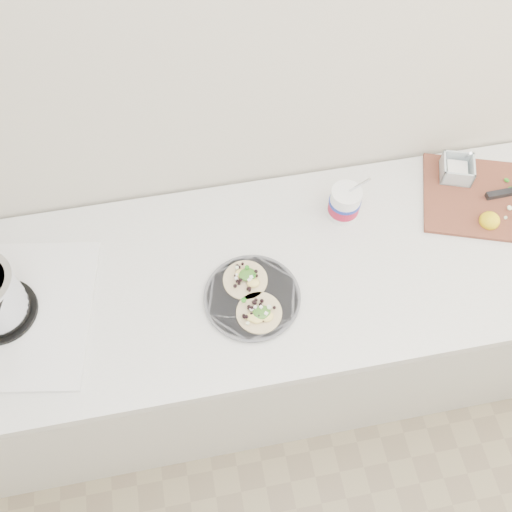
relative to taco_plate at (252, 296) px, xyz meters
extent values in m
cube|color=beige|center=(0.18, 0.39, 0.38)|extent=(3.50, 0.05, 2.60)
cube|color=silver|center=(0.18, 0.10, -0.49)|extent=(2.40, 0.62, 0.86)
cube|color=silver|center=(0.18, 0.08, -0.04)|extent=(2.44, 0.66, 0.04)
cube|color=silver|center=(-0.68, 0.08, -0.01)|extent=(0.55, 0.52, 0.01)
cylinder|color=black|center=(-0.68, 0.08, 0.00)|extent=(0.20, 0.20, 0.01)
cylinder|color=#525359|center=(0.00, 0.00, -0.01)|extent=(0.26, 0.26, 0.01)
cylinder|color=#525359|center=(0.00, 0.00, -0.01)|extent=(0.27, 0.27, 0.00)
cylinder|color=white|center=(0.32, 0.23, 0.04)|extent=(0.09, 0.09, 0.11)
cylinder|color=#A41232|center=(0.32, 0.23, 0.03)|extent=(0.09, 0.09, 0.04)
cylinder|color=#192D99|center=(0.32, 0.23, 0.05)|extent=(0.10, 0.10, 0.01)
cube|color=brown|center=(0.80, 0.19, -0.01)|extent=(0.51, 0.43, 0.01)
cube|color=white|center=(0.71, 0.31, 0.01)|extent=(0.06, 0.06, 0.03)
ellipsoid|color=yellow|center=(0.74, 0.11, 0.01)|extent=(0.06, 0.06, 0.05)
cube|color=black|center=(0.82, 0.20, 0.00)|extent=(0.11, 0.02, 0.02)
camera|label=1|loc=(-0.12, -0.70, 1.41)|focal=40.00mm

